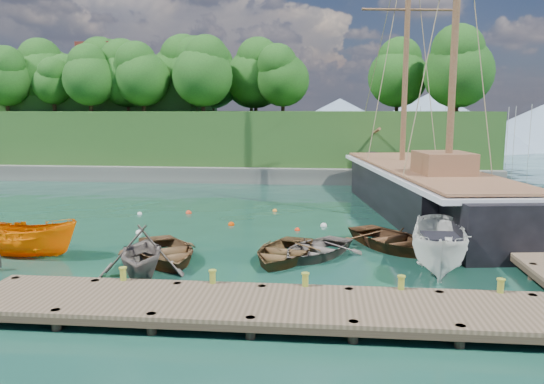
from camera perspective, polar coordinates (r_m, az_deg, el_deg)
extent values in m
plane|color=#133529|center=(22.36, -1.09, -7.16)|extent=(160.00, 160.00, 0.00)
cube|color=brown|center=(15.89, 3.40, -11.92)|extent=(20.00, 3.20, 0.12)
cube|color=black|center=(15.94, 3.39, -12.46)|extent=(20.00, 3.20, 0.20)
cylinder|color=black|center=(20.08, -25.77, -9.80)|extent=(0.28, 0.28, 1.10)
cube|color=brown|center=(30.25, 22.81, -2.57)|extent=(3.20, 24.00, 0.12)
cube|color=black|center=(30.28, 22.79, -2.86)|extent=(3.20, 24.00, 0.20)
cylinder|color=black|center=(41.22, 16.32, -0.03)|extent=(0.28, 0.28, 1.10)
cylinder|color=black|center=(41.78, 19.82, -0.08)|extent=(0.28, 0.28, 1.10)
cylinder|color=olive|center=(18.57, -15.62, -10.89)|extent=(0.26, 0.26, 0.45)
cylinder|color=olive|center=(17.74, -6.36, -11.56)|extent=(0.26, 0.26, 0.45)
cylinder|color=olive|center=(17.39, 3.57, -11.95)|extent=(0.26, 0.26, 0.45)
cylinder|color=olive|center=(17.55, 13.63, -11.99)|extent=(0.26, 0.26, 0.45)
cylinder|color=olive|center=(18.21, 23.22, -11.70)|extent=(0.26, 0.26, 0.45)
imported|color=brown|center=(22.53, -11.45, -7.22)|extent=(5.29, 5.83, 0.99)
imported|color=#625851|center=(20.93, -13.76, -8.55)|extent=(4.05, 4.43, 1.98)
imported|color=brown|center=(22.16, 1.21, -7.31)|extent=(4.19, 5.11, 0.92)
imported|color=#5C544E|center=(22.72, 4.65, -6.92)|extent=(4.82, 5.22, 0.88)
imported|color=#51321B|center=(24.56, 12.67, -5.91)|extent=(5.62, 6.10, 1.03)
imported|color=orange|center=(24.88, -24.77, -6.33)|extent=(4.62, 1.86, 1.76)
imported|color=silver|center=(21.55, 17.53, -8.21)|extent=(3.04, 5.82, 2.14)
cube|color=black|center=(33.22, 15.69, -0.65)|extent=(7.51, 16.78, 3.37)
cube|color=black|center=(43.12, 11.41, 1.63)|extent=(3.59, 5.45, 3.03)
cube|color=black|center=(24.76, 22.33, -4.18)|extent=(4.24, 4.65, 3.20)
cube|color=silver|center=(33.00, 15.81, 2.12)|extent=(8.28, 21.82, 0.25)
cube|color=brown|center=(32.97, 15.83, 2.55)|extent=(7.75, 21.30, 0.12)
cube|color=brown|center=(29.65, 17.96, 2.94)|extent=(3.03, 3.34, 1.20)
cylinder|color=brown|center=(46.41, 10.45, 5.96)|extent=(1.22, 6.86, 1.69)
cylinder|color=brown|center=(37.17, 14.34, 17.11)|extent=(0.36, 0.36, 17.88)
cylinder|color=brown|center=(29.26, 19.20, 17.81)|extent=(0.36, 0.36, 16.45)
cylinder|color=#8C7A59|center=(43.37, 11.81, 16.25)|extent=(1.81, 12.24, 10.38)
sphere|color=silver|center=(27.61, -14.13, -4.32)|extent=(0.32, 0.32, 0.32)
sphere|color=#D43A00|center=(28.67, -4.41, -3.59)|extent=(0.35, 0.35, 0.35)
sphere|color=red|center=(27.40, 2.74, -4.16)|extent=(0.28, 0.28, 0.28)
sphere|color=silver|center=(28.46, 5.58, -3.70)|extent=(0.36, 0.36, 0.36)
sphere|color=red|center=(32.17, -8.95, -2.30)|extent=(0.37, 0.37, 0.37)
sphere|color=orange|center=(32.45, 0.30, -2.09)|extent=(0.28, 0.28, 0.28)
sphere|color=white|center=(32.51, -14.04, -2.34)|extent=(0.27, 0.27, 0.27)
cube|color=#474744|center=(46.89, -7.36, 1.97)|extent=(50.00, 4.00, 1.40)
cube|color=#244B19|center=(52.51, -5.93, 5.36)|extent=(50.00, 14.00, 6.00)
cube|color=#244B19|center=(60.56, -18.38, 7.32)|extent=(24.00, 12.00, 10.00)
cylinder|color=#382616|center=(52.86, -15.17, 9.14)|extent=(0.36, 0.36, 1.40)
sphere|color=#1E4117|center=(52.94, -15.28, 11.74)|extent=(5.42, 5.42, 5.42)
cylinder|color=#382616|center=(50.98, -13.64, 9.22)|extent=(0.36, 0.36, 1.40)
sphere|color=#1E4117|center=(51.05, -13.74, 11.75)|extent=(5.02, 5.02, 5.02)
cylinder|color=#382616|center=(57.31, -26.58, 8.48)|extent=(0.36, 0.36, 1.40)
sphere|color=#1E4117|center=(57.37, -26.74, 10.65)|extent=(4.79, 4.79, 4.79)
cylinder|color=#382616|center=(60.77, -17.05, 8.99)|extent=(0.36, 0.36, 1.40)
sphere|color=#1E4117|center=(60.85, -17.17, 11.52)|extent=(6.25, 6.25, 6.25)
cylinder|color=#382616|center=(49.32, 19.25, 9.00)|extent=(0.36, 0.36, 1.40)
sphere|color=#1E4117|center=(49.42, 19.41, 12.01)|extent=(6.00, 6.00, 6.00)
cylinder|color=#382616|center=(58.83, -23.15, 8.68)|extent=(0.36, 0.36, 1.40)
sphere|color=#1E4117|center=(58.91, -23.31, 11.17)|extent=(5.89, 5.89, 5.89)
cylinder|color=#382616|center=(52.72, 1.18, 9.44)|extent=(0.36, 0.36, 1.40)
sphere|color=#1E4117|center=(52.80, 1.19, 11.94)|extent=(5.13, 5.13, 5.13)
cylinder|color=#382616|center=(61.76, -17.47, 8.96)|extent=(0.36, 0.36, 1.40)
sphere|color=#1E4117|center=(61.82, -17.57, 10.98)|extent=(4.80, 4.80, 4.80)
cylinder|color=#382616|center=(53.09, -8.26, 9.35)|extent=(0.36, 0.36, 1.40)
sphere|color=#1E4117|center=(53.17, -8.32, 12.09)|extent=(5.82, 5.82, 5.82)
cylinder|color=#382616|center=(55.16, -1.75, 9.42)|extent=(0.36, 0.36, 1.40)
sphere|color=#1E4117|center=(55.25, -1.77, 12.13)|extent=(6.05, 6.05, 6.05)
cylinder|color=#382616|center=(50.34, 19.19, 8.99)|extent=(0.36, 0.36, 1.40)
sphere|color=#1E4117|center=(50.41, 19.32, 11.45)|extent=(4.77, 4.77, 4.77)
cylinder|color=#382616|center=(49.15, -7.41, 9.42)|extent=(0.36, 0.36, 1.40)
sphere|color=#1E4117|center=(49.24, -7.47, 12.23)|extent=(5.47, 5.47, 5.47)
cylinder|color=#382616|center=(52.17, 13.27, 9.22)|extent=(0.36, 0.36, 1.40)
sphere|color=#1E4117|center=(52.25, 13.37, 11.90)|extent=(5.55, 5.55, 5.55)
cylinder|color=#382616|center=(60.43, -6.39, 9.32)|extent=(0.36, 0.36, 1.40)
sphere|color=#1E4117|center=(60.51, -6.44, 11.86)|extent=(6.25, 6.25, 6.25)
cylinder|color=#382616|center=(64.92, -22.86, 8.65)|extent=(0.36, 0.36, 1.40)
sphere|color=#1E4117|center=(64.98, -22.99, 10.76)|extent=(5.41, 5.41, 5.41)
cylinder|color=#382616|center=(56.58, -15.71, 9.08)|extent=(0.36, 0.36, 1.40)
sphere|color=#1E4117|center=(56.65, -15.81, 11.52)|extent=(5.47, 5.47, 5.47)
cylinder|color=#382616|center=(55.38, -22.37, 8.76)|extent=(0.36, 0.36, 1.40)
sphere|color=#1E4117|center=(55.42, -22.49, 10.64)|extent=(3.77, 3.77, 3.77)
cylinder|color=#382616|center=(57.28, -17.29, 9.01)|extent=(0.36, 0.36, 1.40)
sphere|color=#1E4117|center=(57.36, -17.41, 11.62)|extent=(6.04, 6.04, 6.04)
cylinder|color=#382616|center=(60.28, -2.23, 9.37)|extent=(0.36, 0.36, 1.40)
sphere|color=#1E4117|center=(60.36, -2.24, 11.80)|extent=(5.89, 5.89, 5.89)
cylinder|color=#382616|center=(54.32, -9.86, 9.30)|extent=(0.36, 0.36, 1.40)
sphere|color=#1E4117|center=(54.41, -9.93, 12.07)|extent=(6.08, 6.08, 6.08)
cylinder|color=#382616|center=(56.63, -21.27, 8.81)|extent=(0.36, 0.36, 1.40)
sphere|color=#1E4117|center=(56.69, -21.38, 10.82)|extent=(4.25, 4.25, 4.25)
cylinder|color=#382616|center=(52.04, -18.91, 8.98)|extent=(0.36, 0.36, 1.40)
sphere|color=#1E4117|center=(52.10, -19.03, 11.37)|extent=(4.77, 4.77, 4.77)
cube|color=silver|center=(59.00, -17.23, 12.69)|extent=(4.00, 5.00, 3.00)
cube|color=#591E19|center=(59.17, -17.32, 14.53)|extent=(4.40, 5.40, 0.80)
cone|color=#728CA5|center=(93.01, 16.66, 7.48)|extent=(36.00, 36.00, 9.00)
cone|color=#728CA5|center=(98.01, 27.08, 6.35)|extent=(28.00, 28.00, 7.00)
cone|color=#728CA5|center=(91.40, 7.29, 7.44)|extent=(32.00, 32.00, 8.00)
cone|color=#728CA5|center=(96.98, -14.05, 7.92)|extent=(40.00, 40.00, 10.00)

